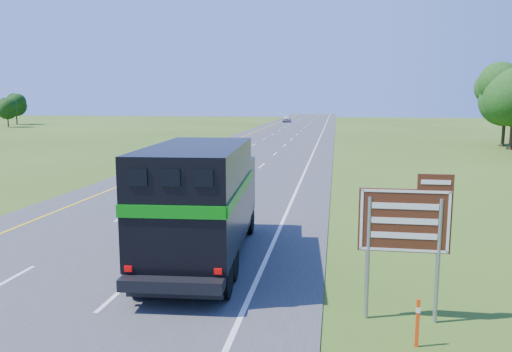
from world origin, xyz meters
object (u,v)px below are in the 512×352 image
Objects in this scene: white_suv at (202,150)px; far_car at (286,119)px; exit_sign at (406,227)px; horse_truck at (202,199)px.

white_suv is 74.59m from far_car.
exit_sign reaches higher than white_suv.
horse_truck reaches higher than exit_sign.
far_car is 1.27× the size of exit_sign.
far_car is at bearing 93.83° from white_suv.
white_suv is 32.58m from exit_sign.
far_car is at bearing 97.03° from exit_sign.
exit_sign is (13.19, -29.76, 1.36)m from white_suv.
exit_sign is at bearing -34.81° from horse_truck.
exit_sign is at bearing -62.27° from white_suv.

